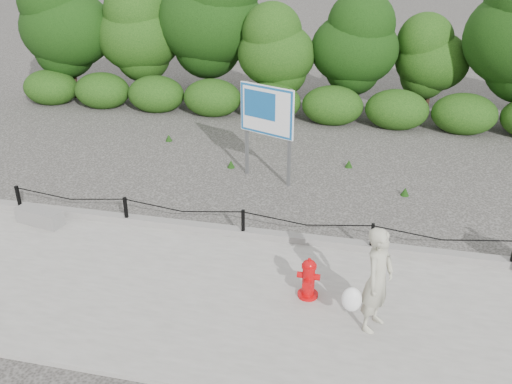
{
  "coord_description": "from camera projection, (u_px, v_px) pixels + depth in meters",
  "views": [
    {
      "loc": [
        2.31,
        -9.06,
        5.61
      ],
      "look_at": [
        0.22,
        0.2,
        1.0
      ],
      "focal_mm": 38.0,
      "sensor_mm": 36.0,
      "label": 1
    }
  ],
  "objects": [
    {
      "name": "treeline",
      "position": [
        303.0,
        31.0,
        17.59
      ],
      "size": [
        20.42,
        3.99,
        5.01
      ],
      "color": "black",
      "rests_on": "ground"
    },
    {
      "name": "curb",
      "position": [
        244.0,
        232.0,
        10.84
      ],
      "size": [
        14.0,
        0.22,
        0.14
      ],
      "primitive_type": "cube",
      "color": "slate",
      "rests_on": "sidewalk"
    },
    {
      "name": "advertising_sign",
      "position": [
        267.0,
        115.0,
        12.73
      ],
      "size": [
        1.39,
        0.65,
        2.38
      ],
      "rotation": [
        0.0,
        0.0,
        -0.4
      ],
      "color": "slate",
      "rests_on": "ground"
    },
    {
      "name": "fire_hydrant",
      "position": [
        308.0,
        279.0,
        8.91
      ],
      "size": [
        0.39,
        0.39,
        0.74
      ],
      "rotation": [
        0.0,
        0.0,
        -0.03
      ],
      "color": "#BD070A",
      "rests_on": "sidewalk"
    },
    {
      "name": "sidewalk",
      "position": [
        215.0,
        298.0,
        9.09
      ],
      "size": [
        14.0,
        4.0,
        0.08
      ],
      "primitive_type": "cube",
      "color": "gray",
      "rests_on": "ground"
    },
    {
      "name": "pedestrian",
      "position": [
        376.0,
        281.0,
        8.02
      ],
      "size": [
        0.82,
        0.74,
        1.71
      ],
      "rotation": [
        0.0,
        0.0,
        1.15
      ],
      "color": "#A8A790",
      "rests_on": "sidewalk"
    },
    {
      "name": "concrete_block",
      "position": [
        40.0,
        216.0,
        11.24
      ],
      "size": [
        1.07,
        0.55,
        0.33
      ],
      "primitive_type": "cube",
      "rotation": [
        0.0,
        0.0,
        -0.19
      ],
      "color": "slate",
      "rests_on": "sidewalk"
    },
    {
      "name": "ground",
      "position": [
        243.0,
        240.0,
        10.86
      ],
      "size": [
        90.0,
        90.0,
        0.0
      ],
      "primitive_type": "plane",
      "color": "#2D2B28",
      "rests_on": "ground"
    },
    {
      "name": "chain_barrier",
      "position": [
        243.0,
        220.0,
        10.66
      ],
      "size": [
        10.06,
        0.06,
        0.6
      ],
      "color": "black",
      "rests_on": "sidewalk"
    }
  ]
}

